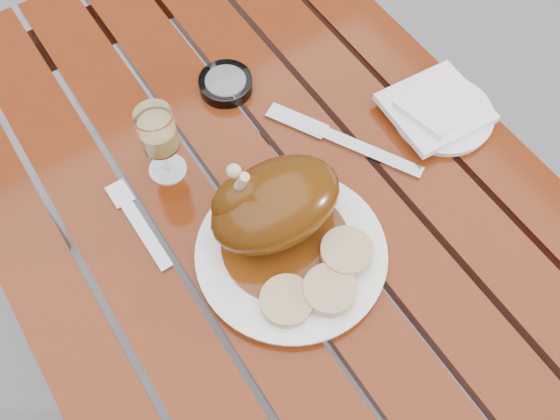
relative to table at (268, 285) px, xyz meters
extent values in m
plane|color=slate|center=(0.00, 0.00, -0.38)|extent=(60.00, 60.00, 0.00)
cube|color=maroon|center=(0.00, 0.00, 0.00)|extent=(0.80, 1.20, 0.75)
cylinder|color=white|center=(-0.03, -0.12, 0.38)|extent=(0.35, 0.35, 0.02)
cylinder|color=#5E290A|center=(-0.03, -0.10, 0.39)|extent=(0.19, 0.19, 0.00)
ellipsoid|color=#5B2C06|center=(-0.02, -0.07, 0.45)|extent=(0.20, 0.13, 0.10)
ellipsoid|color=#5B2C06|center=(-0.06, -0.04, 0.46)|extent=(0.09, 0.06, 0.08)
cylinder|color=#C6B28C|center=(-0.07, -0.04, 0.48)|extent=(0.03, 0.05, 0.10)
cylinder|color=tan|center=(-0.08, -0.18, 0.40)|extent=(0.07, 0.07, 0.02)
cylinder|color=tan|center=(-0.02, -0.20, 0.41)|extent=(0.07, 0.07, 0.02)
cylinder|color=tan|center=(0.03, -0.17, 0.41)|extent=(0.07, 0.07, 0.02)
cylinder|color=#D9B762|center=(-0.11, 0.12, 0.44)|extent=(0.07, 0.07, 0.14)
cylinder|color=white|center=(0.32, -0.04, 0.38)|extent=(0.22, 0.22, 0.01)
cube|color=white|center=(0.31, -0.03, 0.40)|extent=(0.16, 0.15, 0.01)
cylinder|color=#B2B7BC|center=(0.06, 0.21, 0.39)|extent=(0.10, 0.10, 0.02)
cube|color=gray|center=(-0.19, 0.04, 0.38)|extent=(0.02, 0.16, 0.01)
cube|color=gray|center=(0.17, -0.01, 0.38)|extent=(0.13, 0.21, 0.01)
camera|label=1|loc=(-0.26, -0.43, 1.20)|focal=40.00mm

